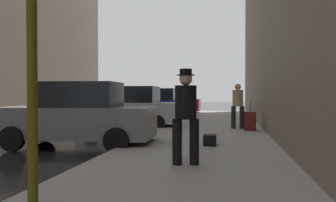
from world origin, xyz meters
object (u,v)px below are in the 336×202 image
parked_silver_sedan (131,109)px  pedestrian_in_tan_coat (238,103)px  rolling_suitcase (250,121)px  parked_gray_coupe (78,116)px  parked_red_hatchback (171,103)px  duffel_bag (210,140)px  fire_hydrant (175,117)px  parked_blue_sedan (156,105)px  pedestrian_with_fedora (186,112)px

parked_silver_sedan → pedestrian_in_tan_coat: 4.53m
pedestrian_in_tan_coat → rolling_suitcase: 1.02m
parked_silver_sedan → parked_gray_coupe: bearing=-90.0°
parked_gray_coupe → parked_red_hatchback: bearing=90.0°
parked_red_hatchback → pedestrian_in_tan_coat: size_ratio=2.47×
duffel_bag → fire_hydrant: bearing=105.9°
parked_silver_sedan → parked_blue_sedan: size_ratio=1.00×
parked_red_hatchback → rolling_suitcase: 13.70m
pedestrian_in_tan_coat → duffel_bag: size_ratio=3.89×
rolling_suitcase → duffel_bag: bearing=-106.5°
parked_gray_coupe → parked_silver_sedan: (0.00, 5.65, 0.00)m
pedestrian_with_fedora → rolling_suitcase: bearing=77.3°
parked_red_hatchback → pedestrian_in_tan_coat: (4.43, -12.11, 0.26)m
parked_red_hatchback → duffel_bag: 17.41m
parked_silver_sedan → pedestrian_in_tan_coat: pedestrian_in_tan_coat is taller
parked_blue_sedan → rolling_suitcase: size_ratio=4.07×
parked_blue_sedan → rolling_suitcase: 8.69m
parked_gray_coupe → fire_hydrant: 6.46m
parked_silver_sedan → pedestrian_with_fedora: 9.13m
parked_blue_sedan → parked_red_hatchback: 5.60m
parked_silver_sedan → duffel_bag: bearing=-58.1°
fire_hydrant → duffel_bag: size_ratio=1.60×
pedestrian_in_tan_coat → fire_hydrant: bearing=151.2°
parked_blue_sedan → parked_red_hatchback: bearing=90.0°
parked_red_hatchback → parked_silver_sedan: bearing=-90.0°
pedestrian_with_fedora → parked_silver_sedan: bearing=111.2°
parked_blue_sedan → pedestrian_in_tan_coat: size_ratio=2.47×
fire_hydrant → pedestrian_in_tan_coat: 3.05m
rolling_suitcase → duffel_bag: 4.40m
pedestrian_in_tan_coat → pedestrian_with_fedora: 7.69m
parked_silver_sedan → duffel_bag: (3.61, -5.81, -0.56)m
parked_red_hatchback → pedestrian_in_tan_coat: bearing=-69.9°
parked_red_hatchback → rolling_suitcase: size_ratio=4.06×
fire_hydrant → pedestrian_in_tan_coat: pedestrian_in_tan_coat is taller
parked_silver_sedan → fire_hydrant: (1.80, 0.54, -0.35)m
pedestrian_with_fedora → fire_hydrant: bearing=99.4°
fire_hydrant → rolling_suitcase: rolling_suitcase is taller
parked_blue_sedan → pedestrian_in_tan_coat: bearing=-55.8°
parked_gray_coupe → parked_blue_sedan: bearing=90.0°
pedestrian_with_fedora → duffel_bag: 2.85m
parked_blue_sedan → pedestrian_in_tan_coat: (4.43, -6.51, 0.26)m
parked_red_hatchback → fire_hydrant: bearing=-80.4°
parked_blue_sedan → rolling_suitcase: (4.86, -7.20, -0.36)m
duffel_bag → parked_blue_sedan: bearing=107.6°
parked_silver_sedan → rolling_suitcase: bearing=-18.2°
pedestrian_with_fedora → parked_red_hatchback: bearing=99.5°
duffel_bag → rolling_suitcase: bearing=73.5°
parked_gray_coupe → fire_hydrant: parked_gray_coupe is taller
parked_silver_sedan → parked_blue_sedan: same height
parked_gray_coupe → parked_silver_sedan: bearing=90.0°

